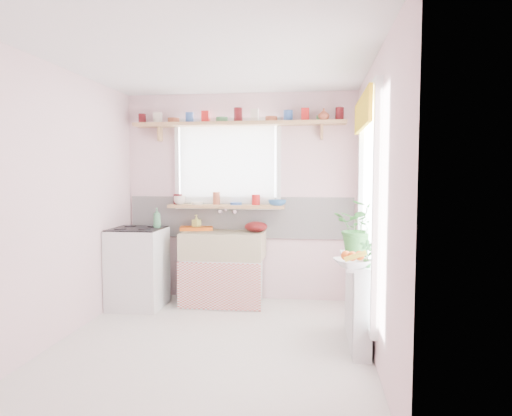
# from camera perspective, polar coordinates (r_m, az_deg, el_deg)

# --- Properties ---
(room) EXTENTS (3.20, 3.20, 3.20)m
(room) POSITION_cam_1_polar(r_m,az_deg,el_deg) (4.76, 4.41, 2.37)
(room) COLOR silver
(room) RESTS_ON ground
(sink_unit) EXTENTS (0.95, 0.65, 1.11)m
(sink_unit) POSITION_cam_1_polar(r_m,az_deg,el_deg) (5.41, -4.09, -7.44)
(sink_unit) COLOR white
(sink_unit) RESTS_ON ground
(cooker) EXTENTS (0.58, 0.58, 0.93)m
(cooker) POSITION_cam_1_polar(r_m,az_deg,el_deg) (5.44, -14.54, -7.19)
(cooker) COLOR white
(cooker) RESTS_ON ground
(radiator_ledge) EXTENTS (0.22, 0.95, 0.78)m
(radiator_ledge) POSITION_cam_1_polar(r_m,az_deg,el_deg) (4.26, 12.62, -11.19)
(radiator_ledge) COLOR white
(radiator_ledge) RESTS_ON ground
(windowsill) EXTENTS (1.40, 0.22, 0.04)m
(windowsill) POSITION_cam_1_polar(r_m,az_deg,el_deg) (5.49, -3.74, 0.20)
(windowsill) COLOR tan
(windowsill) RESTS_ON room
(pine_shelf) EXTENTS (2.52, 0.24, 0.04)m
(pine_shelf) POSITION_cam_1_polar(r_m,az_deg,el_deg) (5.47, -2.24, 10.47)
(pine_shelf) COLOR tan
(pine_shelf) RESTS_ON room
(shelf_crockery) EXTENTS (2.47, 0.11, 0.12)m
(shelf_crockery) POSITION_cam_1_polar(r_m,az_deg,el_deg) (5.48, -2.43, 11.24)
(shelf_crockery) COLOR #590F14
(shelf_crockery) RESTS_ON pine_shelf
(sill_crockery) EXTENTS (1.35, 0.11, 0.12)m
(sill_crockery) POSITION_cam_1_polar(r_m,az_deg,el_deg) (5.50, -4.25, 0.98)
(sill_crockery) COLOR #590F14
(sill_crockery) RESTS_ON windowsill
(dish_tray) EXTENTS (0.45, 0.38, 0.04)m
(dish_tray) POSITION_cam_1_polar(r_m,az_deg,el_deg) (5.62, -7.45, -2.50)
(dish_tray) COLOR orange
(dish_tray) RESTS_ON sink_unit
(colander) EXTENTS (0.33, 0.33, 0.12)m
(colander) POSITION_cam_1_polar(r_m,az_deg,el_deg) (5.35, 0.01, -2.34)
(colander) COLOR #5A0F10
(colander) RESTS_ON sink_unit
(jade_plant) EXTENTS (0.55, 0.50, 0.52)m
(jade_plant) POSITION_cam_1_polar(r_m,az_deg,el_deg) (4.35, 12.92, -2.36)
(jade_plant) COLOR #32722D
(jade_plant) RESTS_ON radiator_ledge
(fruit_bowl) EXTENTS (0.37, 0.37, 0.07)m
(fruit_bowl) POSITION_cam_1_polar(r_m,az_deg,el_deg) (3.78, 11.93, -6.78)
(fruit_bowl) COLOR silver
(fruit_bowl) RESTS_ON radiator_ledge
(herb_pot) EXTENTS (0.12, 0.08, 0.23)m
(herb_pot) POSITION_cam_1_polar(r_m,az_deg,el_deg) (3.79, 13.74, -5.55)
(herb_pot) COLOR #2D7232
(herb_pot) RESTS_ON radiator_ledge
(soap_bottle_sink) EXTENTS (0.11, 0.11, 0.18)m
(soap_bottle_sink) POSITION_cam_1_polar(r_m,az_deg,el_deg) (5.61, -7.45, -1.77)
(soap_bottle_sink) COLOR #E0E867
(soap_bottle_sink) RESTS_ON sink_unit
(sill_cup) EXTENTS (0.17, 0.17, 0.11)m
(sill_cup) POSITION_cam_1_polar(r_m,az_deg,el_deg) (5.57, -9.53, 0.97)
(sill_cup) COLOR beige
(sill_cup) RESTS_ON windowsill
(sill_bowl) EXTENTS (0.27, 0.27, 0.07)m
(sill_bowl) POSITION_cam_1_polar(r_m,az_deg,el_deg) (5.34, 2.67, 0.67)
(sill_bowl) COLOR #2F629B
(sill_bowl) RESTS_ON windowsill
(shelf_vase) EXTENTS (0.16, 0.16, 0.13)m
(shelf_vase) POSITION_cam_1_polar(r_m,az_deg,el_deg) (5.36, 8.46, 11.50)
(shelf_vase) COLOR #B05236
(shelf_vase) RESTS_ON pine_shelf
(cooker_bottle) EXTENTS (0.10, 0.10, 0.23)m
(cooker_bottle) POSITION_cam_1_polar(r_m,az_deg,el_deg) (5.32, -12.28, -1.20)
(cooker_bottle) COLOR #458B5C
(cooker_bottle) RESTS_ON cooker
(fruit) EXTENTS (0.20, 0.14, 0.10)m
(fruit) POSITION_cam_1_polar(r_m,az_deg,el_deg) (3.77, 12.03, -5.88)
(fruit) COLOR #EB5713
(fruit) RESTS_ON fruit_bowl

